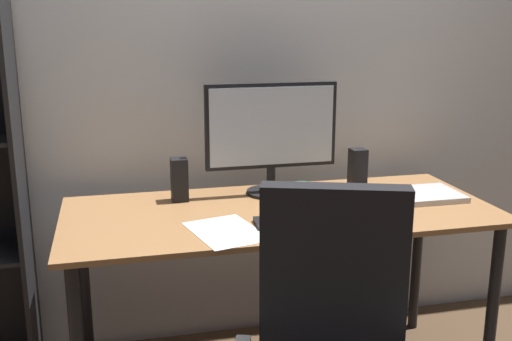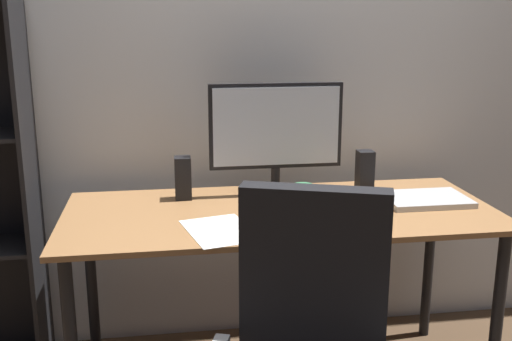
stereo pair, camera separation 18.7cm
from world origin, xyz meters
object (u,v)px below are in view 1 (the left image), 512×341
Objects in this scene: speaker_left at (179,180)px; speaker_right at (358,169)px; coffee_mug at (302,195)px; desk at (280,230)px; monitor at (271,132)px; mouse at (352,215)px; keyboard at (297,221)px; laptop at (419,195)px.

speaker_left is 0.75m from speaker_right.
desk is at bearing -167.60° from coffee_mug.
mouse is (0.20, -0.38, -0.24)m from monitor.
keyboard is 0.21m from coffee_mug.
speaker_right reaches higher than coffee_mug.
mouse is 0.56× the size of speaker_right.
keyboard is at bearing -135.77° from speaker_right.
mouse is at bearing -56.13° from coffee_mug.
speaker_right reaches higher than keyboard.
keyboard is at bearing -163.55° from mouse.
keyboard is at bearing -161.74° from laptop.
keyboard is 0.53m from speaker_left.
keyboard is 1.71× the size of speaker_right.
monitor is 0.46m from keyboard.
coffee_mug is 0.35m from speaker_right.
keyboard is 0.91× the size of laptop.
laptop reaches higher than keyboard.
desk is at bearing 157.81° from mouse.
speaker_right is (0.39, 0.20, 0.17)m from desk.
desk is at bearing 95.29° from keyboard.
mouse is at bearing -32.89° from speaker_left.
speaker_left reaches higher than laptop.
coffee_mug reaches higher than keyboard.
mouse is at bearing 2.88° from keyboard.
coffee_mug is at bearing -69.11° from monitor.
mouse is 0.69m from speaker_left.
desk is 0.20m from keyboard.
coffee_mug is at bearing 12.40° from desk.
speaker_left is at bearing 163.05° from mouse.
speaker_left is at bearing 136.70° from keyboard.
monitor is (0.02, 0.21, 0.34)m from desk.
monitor reaches higher than mouse.
speaker_right is at bearing 27.01° from desk.
coffee_mug is 0.56× the size of speaker_right.
speaker_left is at bearing 168.93° from laptop.
laptop is (0.58, 0.01, 0.09)m from desk.
monitor reaches higher than speaker_left.
speaker_right is at bearing 135.11° from laptop.
speaker_left is (-0.36, 0.37, 0.08)m from keyboard.
speaker_left and speaker_right have the same top height.
monitor reaches higher than keyboard.
monitor is 0.29m from coffee_mug.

